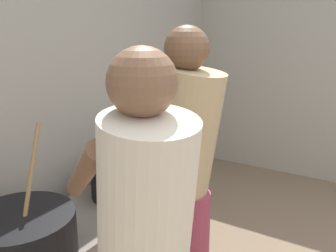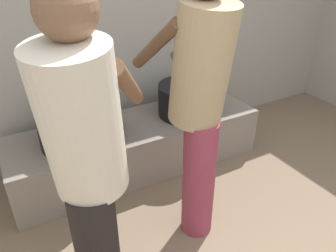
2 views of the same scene
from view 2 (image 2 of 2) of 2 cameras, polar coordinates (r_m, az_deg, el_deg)
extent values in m
cube|color=#9E998E|center=(2.86, -7.49, 17.79)|extent=(5.16, 0.20, 2.18)
cube|color=slate|center=(2.68, -5.21, -3.40)|extent=(2.02, 0.60, 0.41)
cylinder|color=black|center=(2.35, -15.15, 0.12)|extent=(0.58, 0.58, 0.25)
cylinder|color=#937047|center=(2.24, -13.69, 8.08)|extent=(0.25, 0.11, 0.51)
cylinder|color=black|center=(2.68, 3.75, 4.73)|extent=(0.51, 0.51, 0.26)
cylinder|color=beige|center=(1.23, -15.08, 0.36)|extent=(0.46, 0.48, 0.65)
sphere|color=brown|center=(1.11, -17.67, 19.09)|extent=(0.21, 0.21, 0.21)
cylinder|color=brown|center=(1.37, -7.19, 7.27)|extent=(0.31, 0.43, 0.35)
cylinder|color=brown|center=(1.44, -17.88, 7.22)|extent=(0.31, 0.43, 0.35)
cylinder|color=#8C3347|center=(2.00, 5.47, -9.45)|extent=(0.20, 0.20, 0.79)
cylinder|color=tan|center=(1.68, 5.99, 10.58)|extent=(0.32, 0.40, 0.67)
cylinder|color=brown|center=(1.92, 4.97, 15.11)|extent=(0.09, 0.48, 0.36)
cylinder|color=brown|center=(1.78, -2.29, 14.07)|extent=(0.09, 0.48, 0.36)
camera|label=1|loc=(0.76, -81.69, 3.11)|focal=38.52mm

